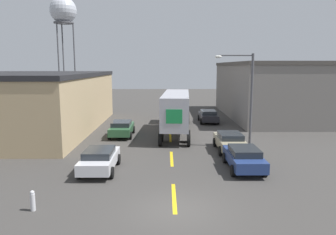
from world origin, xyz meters
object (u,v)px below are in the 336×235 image
Objects in this scene: parked_car_right_far at (208,116)px; fire_hydrant at (33,201)px; water_tower at (63,12)px; semi_truck at (177,108)px; parked_car_left_far at (122,128)px; parked_car_right_mid at (230,141)px; parked_car_left_near at (100,159)px; street_lamp at (246,93)px; parked_car_right_near at (244,157)px.

parked_car_right_far reaches higher than fire_hydrant.
water_tower is at bearing 127.44° from parked_car_right_far.
semi_truck reaches higher than parked_car_left_far.
semi_truck is 48.81m from water_tower.
parked_car_left_near is (-8.98, -4.85, 0.00)m from parked_car_right_mid.
fire_hydrant is at bearing -96.76° from parked_car_left_far.
parked_car_left_near is at bearing -109.17° from semi_truck.
street_lamp is at bearing 39.43° from parked_car_right_mid.
street_lamp is at bearing 43.44° from fire_hydrant.
parked_car_right_mid is 4.54m from parked_car_right_near.
parked_car_left_near is 1.00× the size of parked_car_left_far.
parked_car_right_near is at bearing -90.00° from parked_car_right_mid.
parked_car_right_mid and parked_car_right_far have the same top height.
parked_car_right_near is 13.40m from parked_car_left_far.
street_lamp reaches higher than parked_car_left_far.
parked_car_left_near is 1.00× the size of parked_car_right_near.
parked_car_right_mid is 1.00× the size of parked_car_right_far.
street_lamp is (28.08, -46.53, -13.51)m from water_tower.
parked_car_left_far is (-5.15, -2.05, -1.60)m from semi_truck.
parked_car_right_mid is at bearing -140.57° from street_lamp.
parked_car_left_near is 12.56m from street_lamp.
parked_car_right_far is (8.98, 7.50, 0.00)m from parked_car_left_far.
semi_truck reaches higher than parked_car_left_near.
street_lamp is (10.41, 6.02, 3.61)m from parked_car_left_near.
parked_car_left_far is at bearing 83.24° from fire_hydrant.
semi_truck is 3.09× the size of parked_car_right_mid.
parked_car_right_far is 12.35m from street_lamp.
parked_car_left_far is (0.00, 10.25, 0.00)m from parked_car_left_near.
water_tower is at bearing 123.09° from semi_truck.
semi_truck is at bearing 107.75° from parked_car_right_near.
semi_truck is at bearing -125.11° from parked_car_right_far.
water_tower reaches higher than street_lamp.
parked_car_right_mid is at bearing -31.01° from parked_car_left_far.
parked_car_left_far is at bearing 90.00° from parked_car_left_near.
fire_hydrant is (-1.88, -15.87, -0.30)m from parked_car_left_far.
street_lamp reaches higher than parked_car_right_mid.
parked_car_right_far is at bearing 58.44° from semi_truck.
parked_car_left_far is at bearing -67.34° from water_tower.
semi_truck is at bearing 130.00° from street_lamp.
parked_car_right_far is at bearing 90.00° from parked_car_right_mid.
semi_truck is 3.09× the size of parked_car_right_near.
parked_car_left_near is 0.60× the size of street_lamp.
parked_car_right_near is at bearing -62.98° from water_tower.
semi_truck is at bearing -60.46° from water_tower.
water_tower is at bearing 108.58° from parked_car_left_near.
street_lamp is at bearing 30.05° from parked_car_left_near.
parked_car_right_mid is (3.84, -7.44, -1.60)m from semi_truck.
fire_hydrant is (-1.88, -5.62, -0.30)m from parked_car_left_near.
parked_car_right_near is at bearing -68.70° from semi_truck.
parked_car_right_near is 1.00× the size of parked_car_right_far.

